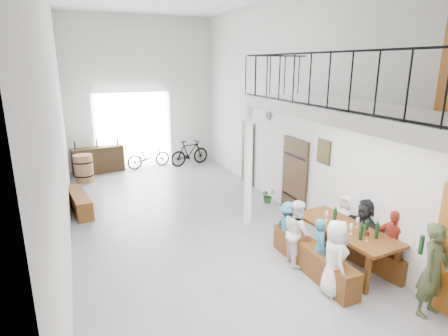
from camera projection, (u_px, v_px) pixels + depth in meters
name	position (u px, v px, depth m)	size (l,w,h in m)	color
floor	(191.00, 224.00, 9.19)	(12.00, 12.00, 0.00)	slate
room_walls	(188.00, 76.00, 8.23)	(12.00, 12.00, 12.00)	silver
gateway_portal	(133.00, 130.00, 13.97)	(2.80, 0.08, 2.80)	white
right_wall_decor	(336.00, 164.00, 8.03)	(0.07, 8.28, 5.07)	#9E5317
balcony	(354.00, 116.00, 6.31)	(1.52, 5.62, 4.00)	white
tasting_table	(346.00, 231.00, 7.17)	(1.05, 2.18, 0.79)	brown
bench_inner	(312.00, 259.00, 7.06)	(0.37, 2.28, 0.52)	brown
bench_wall	(360.00, 251.00, 7.41)	(0.26, 2.01, 0.46)	brown
tableware	(354.00, 226.00, 6.89)	(0.55, 1.11, 0.35)	black
side_bench	(80.00, 202.00, 9.96)	(0.38, 1.75, 0.49)	brown
oak_barrel	(84.00, 168.00, 12.41)	(0.62, 0.62, 0.92)	brown
serving_counter	(98.00, 160.00, 13.48)	(1.77, 0.49, 0.93)	#3D2815
counter_bottles	(97.00, 143.00, 13.33)	(1.52, 0.24, 0.28)	black
guest_left_a	(335.00, 258.00, 6.28)	(0.65, 0.43, 1.34)	white
guest_left_b	(320.00, 248.00, 6.80)	(0.42, 0.28, 1.15)	#286C87
guest_left_c	(297.00, 232.00, 7.27)	(0.63, 0.49, 1.30)	white
guest_left_d	(288.00, 228.00, 7.66)	(0.73, 0.42, 1.12)	#286C87
guest_right_a	(392.00, 243.00, 6.85)	(0.75, 0.31, 1.28)	#AF2F1E
guest_right_b	(364.00, 229.00, 7.42)	(1.18, 0.38, 1.28)	black
guest_right_c	(346.00, 220.00, 8.03)	(0.56, 0.36, 1.15)	white
host_standing	(433.00, 270.00, 5.72)	(0.56, 0.37, 1.53)	#3F4828
potted_plant	(268.00, 196.00, 10.57)	(0.38, 0.33, 0.42)	#1A4A15
bicycle_near	(149.00, 156.00, 14.09)	(0.58, 1.66, 0.87)	black
bicycle_far	(190.00, 153.00, 14.44)	(0.46, 1.63, 0.98)	black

